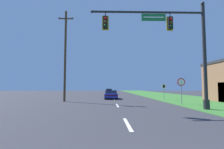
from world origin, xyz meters
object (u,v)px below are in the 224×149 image
object	(u,v)px
signal_mast	(178,43)
stop_sign	(181,85)
utility_pole_near	(65,54)
car_ahead	(111,95)
far_car	(109,91)
route_sign_post	(164,88)

from	to	relation	value
signal_mast	stop_sign	bearing A→B (deg)	64.55
stop_sign	utility_pole_near	xyz separation A→B (m)	(-12.17, 3.91, 3.71)
signal_mast	utility_pole_near	size ratio (longest dim) A/B	0.81
car_ahead	stop_sign	distance (m)	10.91
far_car	stop_sign	xyz separation A→B (m)	(6.69, -34.62, 1.26)
signal_mast	far_car	size ratio (longest dim) A/B	1.91
far_car	route_sign_post	distance (m)	29.33
car_ahead	far_car	xyz separation A→B (m)	(-0.06, 26.04, 0.00)
car_ahead	signal_mast	bearing A→B (deg)	-69.20
utility_pole_near	route_sign_post	bearing A→B (deg)	10.21
signal_mast	far_car	distance (m)	39.10
car_ahead	stop_sign	bearing A→B (deg)	-52.29
far_car	utility_pole_near	xyz separation A→B (m)	(-5.47, -30.71, 4.97)
car_ahead	stop_sign	world-z (taller)	stop_sign
stop_sign	route_sign_post	world-z (taller)	stop_sign
far_car	route_sign_post	world-z (taller)	route_sign_post
far_car	route_sign_post	xyz separation A→B (m)	(7.00, -28.46, 0.92)
utility_pole_near	stop_sign	bearing A→B (deg)	-17.81
far_car	utility_pole_near	distance (m)	31.59
car_ahead	utility_pole_near	xyz separation A→B (m)	(-5.54, -4.67, 4.97)
signal_mast	far_car	xyz separation A→B (m)	(-4.82, 38.56, -4.35)
car_ahead	route_sign_post	distance (m)	7.40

